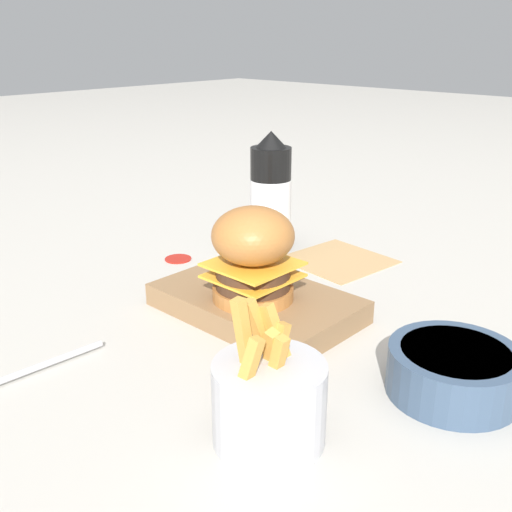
{
  "coord_description": "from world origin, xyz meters",
  "views": [
    {
      "loc": [
        0.45,
        -0.5,
        0.34
      ],
      "look_at": [
        -0.03,
        0.01,
        0.08
      ],
      "focal_mm": 42.0,
      "sensor_mm": 36.0,
      "label": 1
    }
  ],
  "objects": [
    {
      "name": "ground_plane",
      "position": [
        0.0,
        0.0,
        0.0
      ],
      "size": [
        6.0,
        6.0,
        0.0
      ],
      "primitive_type": "plane",
      "color": "#B7B2A8"
    },
    {
      "name": "serving_board",
      "position": [
        -0.03,
        0.01,
        0.01
      ],
      "size": [
        0.25,
        0.16,
        0.03
      ],
      "color": "olive",
      "rests_on": "ground_plane"
    },
    {
      "name": "burger",
      "position": [
        -0.02,
        -0.01,
        0.09
      ],
      "size": [
        0.1,
        0.1,
        0.12
      ],
      "color": "#AD6B33",
      "rests_on": "serving_board"
    },
    {
      "name": "ketchup_bottle",
      "position": [
        -0.19,
        0.21,
        0.09
      ],
      "size": [
        0.07,
        0.07,
        0.2
      ],
      "color": "black",
      "rests_on": "ground_plane"
    },
    {
      "name": "fries_basket",
      "position": [
        0.15,
        -0.17,
        0.04
      ],
      "size": [
        0.1,
        0.1,
        0.14
      ],
      "color": "#B7B7BC",
      "rests_on": "ground_plane"
    },
    {
      "name": "side_bowl",
      "position": [
        0.24,
        0.01,
        0.03
      ],
      "size": [
        0.13,
        0.13,
        0.05
      ],
      "color": "#384C66",
      "rests_on": "ground_plane"
    },
    {
      "name": "ketchup_puddle",
      "position": [
        -0.25,
        0.07,
        0.0
      ],
      "size": [
        0.04,
        0.04,
        0.0
      ],
      "color": "#B21E14",
      "rests_on": "ground_plane"
    },
    {
      "name": "parchment_square",
      "position": [
        -0.06,
        0.24,
        0.0
      ],
      "size": [
        0.16,
        0.16,
        0.0
      ],
      "color": "tan",
      "rests_on": "ground_plane"
    }
  ]
}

